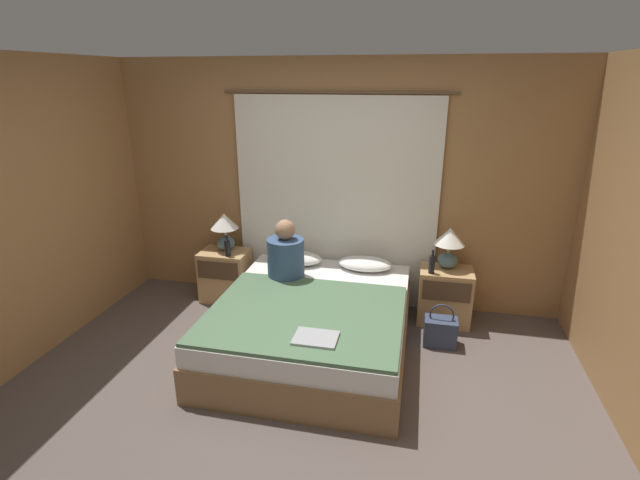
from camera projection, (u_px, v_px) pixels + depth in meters
name	position (u px, v px, depth m)	size (l,w,h in m)	color
ground_plane	(290.00, 404.00, 3.46)	(16.00, 16.00, 0.00)	#564C47
wall_back	(337.00, 186.00, 4.75)	(4.70, 0.06, 2.50)	#A37547
curtain_panel	(335.00, 203.00, 4.75)	(2.27, 0.02, 2.18)	white
bed	(313.00, 325.00, 4.09)	(1.62, 1.94, 0.48)	olive
nightstand_left	(226.00, 275.00, 5.01)	(0.50, 0.38, 0.55)	tan
nightstand_right	(445.00, 296.00, 4.55)	(0.50, 0.38, 0.55)	tan
lamp_left	(225.00, 227.00, 4.89)	(0.29, 0.29, 0.41)	slate
lamp_right	(449.00, 243.00, 4.43)	(0.29, 0.29, 0.41)	slate
pillow_left	(296.00, 258.00, 4.77)	(0.54, 0.32, 0.12)	white
pillow_right	(365.00, 264.00, 4.63)	(0.54, 0.32, 0.12)	white
blanket_on_bed	(305.00, 314.00, 3.74)	(1.56, 1.31, 0.03)	#4C6B4C
person_left_in_bed	(286.00, 255.00, 4.38)	(0.35, 0.35, 0.58)	#38517A
beer_bottle_on_left_stand	(227.00, 247.00, 4.77)	(0.06, 0.06, 0.24)	black
beer_bottle_on_right_stand	(432.00, 264.00, 4.35)	(0.06, 0.06, 0.23)	black
laptop_on_bed	(316.00, 338.00, 3.35)	(0.32, 0.24, 0.02)	#9EA0A5
handbag_on_floor	(440.00, 331.00, 4.19)	(0.29, 0.19, 0.41)	#333D56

